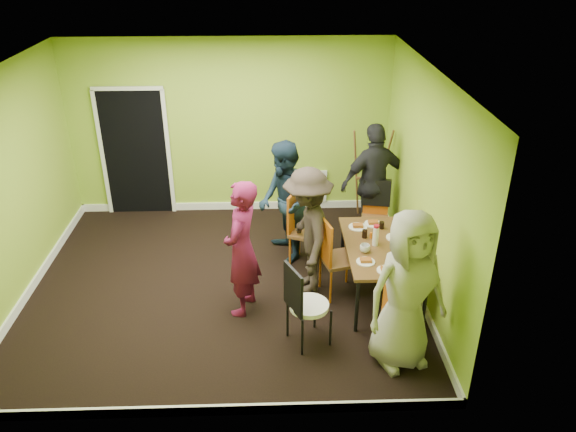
% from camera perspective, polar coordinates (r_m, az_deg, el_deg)
% --- Properties ---
extents(ground, '(5.00, 5.00, 0.00)m').
position_cam_1_polar(ground, '(7.52, -6.44, -6.90)').
color(ground, black).
rests_on(ground, ground).
extents(room_walls, '(5.04, 4.54, 2.82)m').
position_cam_1_polar(room_walls, '(7.05, -7.02, -0.05)').
color(room_walls, '#8DB52E').
rests_on(room_walls, ground).
extents(dining_table, '(0.90, 1.50, 0.75)m').
position_cam_1_polar(dining_table, '(6.98, 9.54, -3.31)').
color(dining_table, black).
rests_on(dining_table, ground).
extents(chair_left_far, '(0.57, 0.57, 1.05)m').
position_cam_1_polar(chair_left_far, '(7.65, 1.37, -0.90)').
color(chair_left_far, orange).
rests_on(chair_left_far, ground).
extents(chair_left_near, '(0.55, 0.54, 1.07)m').
position_cam_1_polar(chair_left_near, '(7.00, 4.65, -3.77)').
color(chair_left_near, orange).
rests_on(chair_left_near, ground).
extents(chair_back_end, '(0.47, 0.53, 0.98)m').
position_cam_1_polar(chair_back_end, '(8.23, 8.94, 1.67)').
color(chair_back_end, orange).
rests_on(chair_back_end, ground).
extents(chair_front_end, '(0.43, 0.43, 0.85)m').
position_cam_1_polar(chair_front_end, '(6.34, 11.04, -9.25)').
color(chair_front_end, orange).
rests_on(chair_front_end, ground).
extents(chair_bentwood, '(0.53, 0.52, 1.02)m').
position_cam_1_polar(chair_bentwood, '(6.20, 1.58, -8.68)').
color(chair_bentwood, black).
rests_on(chair_bentwood, ground).
extents(easel, '(0.62, 0.58, 1.54)m').
position_cam_1_polar(easel, '(8.82, 8.29, 4.02)').
color(easel, brown).
rests_on(easel, ground).
extents(plate_near_left, '(0.24, 0.24, 0.01)m').
position_cam_1_polar(plate_near_left, '(7.30, 7.11, -1.12)').
color(plate_near_left, white).
rests_on(plate_near_left, dining_table).
extents(plate_near_right, '(0.22, 0.22, 0.01)m').
position_cam_1_polar(plate_near_right, '(6.57, 7.89, -4.63)').
color(plate_near_right, white).
rests_on(plate_near_right, dining_table).
extents(plate_far_back, '(0.23, 0.23, 0.01)m').
position_cam_1_polar(plate_far_back, '(7.40, 8.63, -0.79)').
color(plate_far_back, white).
rests_on(plate_far_back, dining_table).
extents(plate_far_front, '(0.22, 0.22, 0.01)m').
position_cam_1_polar(plate_far_front, '(6.45, 9.98, -5.47)').
color(plate_far_front, white).
rests_on(plate_far_front, dining_table).
extents(plate_wall_back, '(0.26, 0.26, 0.01)m').
position_cam_1_polar(plate_wall_back, '(7.13, 10.95, -2.18)').
color(plate_wall_back, white).
rests_on(plate_wall_back, dining_table).
extents(plate_wall_front, '(0.22, 0.22, 0.01)m').
position_cam_1_polar(plate_wall_front, '(6.80, 12.30, -3.89)').
color(plate_wall_front, white).
rests_on(plate_wall_front, dining_table).
extents(thermos, '(0.07, 0.07, 0.25)m').
position_cam_1_polar(thermos, '(6.87, 8.89, -2.05)').
color(thermos, white).
rests_on(thermos, dining_table).
extents(blue_bottle, '(0.08, 0.08, 0.18)m').
position_cam_1_polar(blue_bottle, '(6.64, 11.85, -3.76)').
color(blue_bottle, '#193ABE').
rests_on(blue_bottle, dining_table).
extents(orange_bottle, '(0.03, 0.03, 0.08)m').
position_cam_1_polar(orange_bottle, '(7.06, 8.43, -1.94)').
color(orange_bottle, orange).
rests_on(orange_bottle, dining_table).
extents(glass_mid, '(0.06, 0.06, 0.10)m').
position_cam_1_polar(glass_mid, '(7.06, 7.79, -1.80)').
color(glass_mid, black).
rests_on(glass_mid, dining_table).
extents(glass_back, '(0.07, 0.07, 0.09)m').
position_cam_1_polar(glass_back, '(7.30, 9.49, -0.93)').
color(glass_back, black).
rests_on(glass_back, dining_table).
extents(glass_front, '(0.06, 0.06, 0.09)m').
position_cam_1_polar(glass_front, '(6.59, 11.79, -4.46)').
color(glass_front, black).
rests_on(glass_front, dining_table).
extents(cup_a, '(0.12, 0.12, 0.10)m').
position_cam_1_polar(cup_a, '(6.75, 7.82, -3.28)').
color(cup_a, white).
rests_on(cup_a, dining_table).
extents(cup_b, '(0.11, 0.11, 0.10)m').
position_cam_1_polar(cup_b, '(6.99, 11.20, -2.38)').
color(cup_b, white).
rests_on(cup_b, dining_table).
extents(person_standing, '(0.57, 0.71, 1.71)m').
position_cam_1_polar(person_standing, '(6.59, -4.72, -3.34)').
color(person_standing, maroon).
rests_on(person_standing, ground).
extents(person_left_far, '(0.84, 0.97, 1.72)m').
position_cam_1_polar(person_left_far, '(7.65, -0.38, 1.36)').
color(person_left_far, '#132331').
rests_on(person_left_far, ground).
extents(person_left_near, '(0.70, 1.12, 1.67)m').
position_cam_1_polar(person_left_near, '(6.98, 2.00, -1.57)').
color(person_left_near, '#2B221C').
rests_on(person_left_near, ground).
extents(person_back_end, '(1.13, 0.74, 1.78)m').
position_cam_1_polar(person_back_end, '(8.30, 8.72, 3.41)').
color(person_back_end, black).
rests_on(person_back_end, ground).
extents(person_front_end, '(1.01, 0.81, 1.80)m').
position_cam_1_polar(person_front_end, '(5.90, 11.97, -7.46)').
color(person_front_end, '#9A9786').
rests_on(person_front_end, ground).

